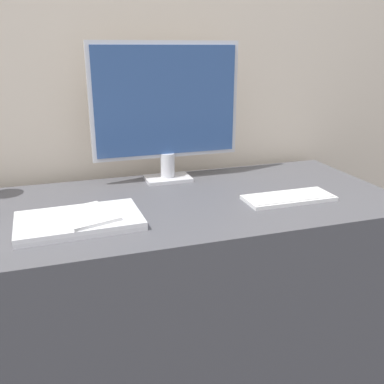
% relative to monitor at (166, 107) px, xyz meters
% --- Properties ---
extents(wall_back, '(3.60, 0.05, 2.40)m').
position_rel_monitor_xyz_m(wall_back, '(-0.09, 0.17, 0.21)').
color(wall_back, beige).
rests_on(wall_back, ground_plane).
extents(desk, '(1.52, 0.63, 0.72)m').
position_rel_monitor_xyz_m(desk, '(-0.09, -0.23, -0.62)').
color(desk, '#4C4C51').
rests_on(desk, ground_plane).
extents(monitor, '(0.52, 0.11, 0.48)m').
position_rel_monitor_xyz_m(monitor, '(0.00, 0.00, 0.00)').
color(monitor, silver).
rests_on(monitor, desk).
extents(keyboard, '(0.29, 0.12, 0.01)m').
position_rel_monitor_xyz_m(keyboard, '(0.31, -0.33, -0.25)').
color(keyboard, silver).
rests_on(keyboard, desk).
extents(laptop, '(0.34, 0.21, 0.02)m').
position_rel_monitor_xyz_m(laptop, '(-0.34, -0.33, -0.25)').
color(laptop, silver).
rests_on(laptop, desk).
extents(ereader, '(0.17, 0.19, 0.01)m').
position_rel_monitor_xyz_m(ereader, '(-0.32, -0.34, -0.23)').
color(ereader, white).
rests_on(ereader, laptop).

